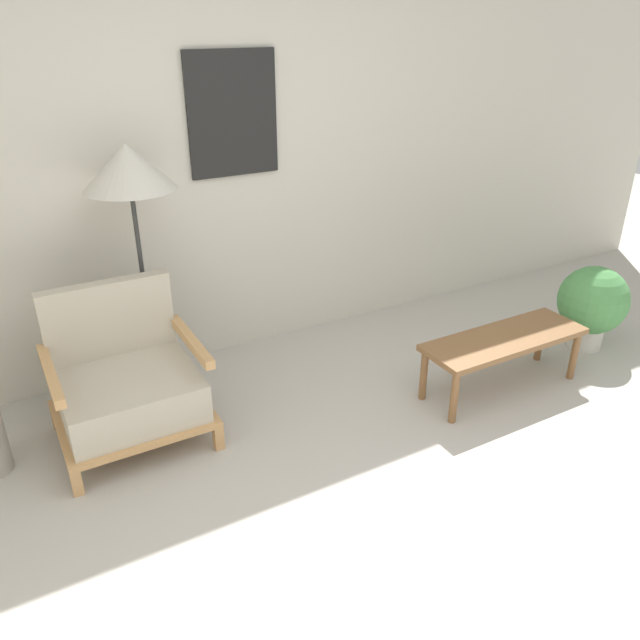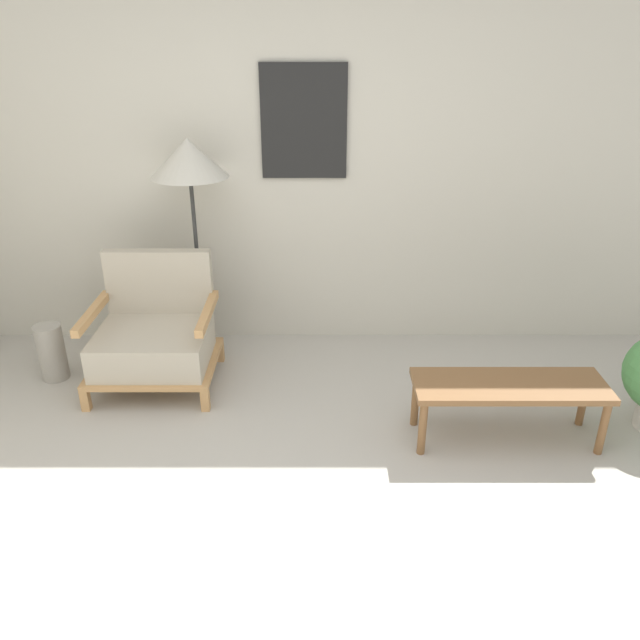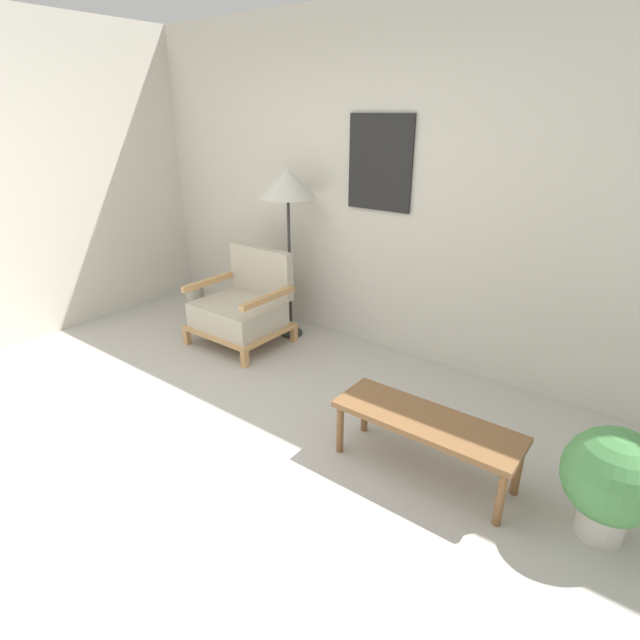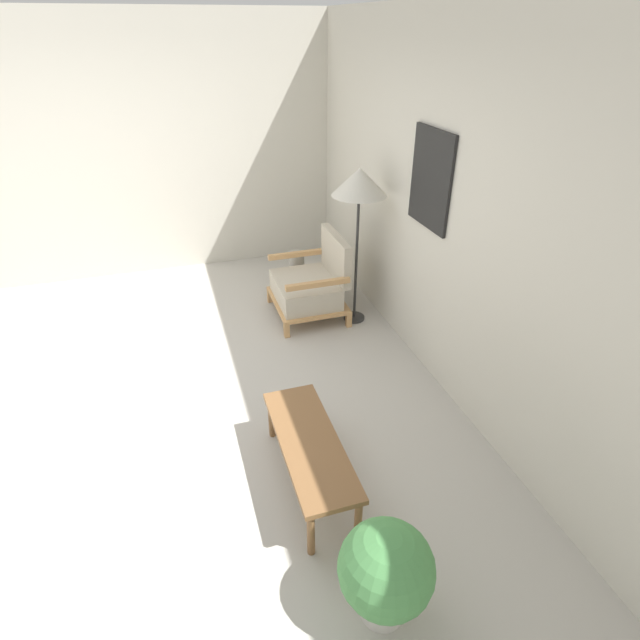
{
  "view_description": "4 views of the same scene",
  "coord_description": "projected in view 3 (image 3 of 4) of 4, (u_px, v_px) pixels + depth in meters",
  "views": [
    {
      "loc": [
        -1.41,
        -1.34,
        2.09
      ],
      "look_at": [
        0.12,
        1.38,
        0.55
      ],
      "focal_mm": 35.0,
      "sensor_mm": 36.0,
      "label": 1
    },
    {
      "loc": [
        0.13,
        -1.92,
        2.1
      ],
      "look_at": [
        0.12,
        1.38,
        0.55
      ],
      "focal_mm": 35.0,
      "sensor_mm": 36.0,
      "label": 2
    },
    {
      "loc": [
        2.1,
        -1.22,
        1.93
      ],
      "look_at": [
        0.12,
        1.38,
        0.55
      ],
      "focal_mm": 28.0,
      "sensor_mm": 36.0,
      "label": 3
    },
    {
      "loc": [
        3.31,
        0.37,
        2.55
      ],
      "look_at": [
        0.12,
        1.38,
        0.55
      ],
      "focal_mm": 28.0,
      "sensor_mm": 36.0,
      "label": 4
    }
  ],
  "objects": [
    {
      "name": "coffee_table",
      "position": [
        426.0,
        426.0,
        2.77
      ],
      "size": [
        1.05,
        0.36,
        0.36
      ],
      "color": "brown",
      "rests_on": "ground_plane"
    },
    {
      "name": "wall_back",
      "position": [
        379.0,
        188.0,
        3.99
      ],
      "size": [
        8.0,
        0.09,
        2.7
      ],
      "color": "beige",
      "rests_on": "ground_plane"
    },
    {
      "name": "ground_plane",
      "position": [
        155.0,
        480.0,
        2.82
      ],
      "size": [
        14.0,
        14.0,
        0.0
      ],
      "primitive_type": "plane",
      "color": "#B7B2A8"
    },
    {
      "name": "floor_lamp",
      "position": [
        288.0,
        187.0,
        4.14
      ],
      "size": [
        0.49,
        0.49,
        1.49
      ],
      "color": "#2D2D2D",
      "rests_on": "ground_plane"
    },
    {
      "name": "armchair",
      "position": [
        242.0,
        307.0,
        4.39
      ],
      "size": [
        0.77,
        0.67,
        0.81
      ],
      "color": "tan",
      "rests_on": "ground_plane"
    },
    {
      "name": "potted_plant",
      "position": [
        613.0,
        479.0,
        2.33
      ],
      "size": [
        0.46,
        0.46,
        0.59
      ],
      "color": "beige",
      "rests_on": "ground_plane"
    },
    {
      "name": "vase",
      "position": [
        196.0,
        304.0,
        4.86
      ],
      "size": [
        0.17,
        0.17,
        0.38
      ],
      "primitive_type": "cylinder",
      "color": "#9E998E",
      "rests_on": "ground_plane"
    }
  ]
}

